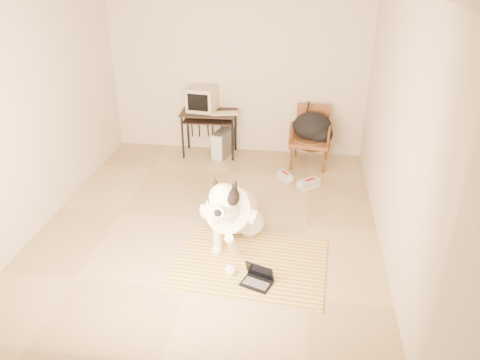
% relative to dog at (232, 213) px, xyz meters
% --- Properties ---
extents(floor, '(4.50, 4.50, 0.00)m').
position_rel_dog_xyz_m(floor, '(-0.32, 0.45, -0.39)').
color(floor, tan).
rests_on(floor, ground).
extents(wall_back, '(4.50, 0.00, 4.50)m').
position_rel_dog_xyz_m(wall_back, '(-0.32, 2.70, 0.96)').
color(wall_back, beige).
rests_on(wall_back, floor).
extents(wall_front, '(4.50, 0.00, 4.50)m').
position_rel_dog_xyz_m(wall_front, '(-0.32, -1.80, 0.96)').
color(wall_front, beige).
rests_on(wall_front, floor).
extents(wall_left, '(0.00, 4.50, 4.50)m').
position_rel_dog_xyz_m(wall_left, '(-2.32, 0.45, 0.96)').
color(wall_left, beige).
rests_on(wall_left, floor).
extents(wall_right, '(0.00, 4.50, 4.50)m').
position_rel_dog_xyz_m(wall_right, '(1.68, 0.45, 0.96)').
color(wall_right, beige).
rests_on(wall_right, floor).
extents(rug, '(1.67, 1.32, 0.02)m').
position_rel_dog_xyz_m(rug, '(0.26, -0.39, -0.38)').
color(rug, orange).
rests_on(rug, floor).
extents(dog, '(0.66, 1.38, 0.99)m').
position_rel_dog_xyz_m(dog, '(0.00, 0.00, 0.00)').
color(dog, silver).
rests_on(dog, rug).
extents(laptop, '(0.35, 0.30, 0.21)m').
position_rel_dog_xyz_m(laptop, '(0.36, -0.70, -0.32)').
color(laptop, black).
rests_on(laptop, rug).
extents(computer_desk, '(0.88, 0.50, 0.72)m').
position_rel_dog_xyz_m(computer_desk, '(-0.73, 2.41, 0.23)').
color(computer_desk, black).
rests_on(computer_desk, floor).
extents(crt_monitor, '(0.46, 0.45, 0.37)m').
position_rel_dog_xyz_m(crt_monitor, '(-0.85, 2.48, 0.51)').
color(crt_monitor, '#BBAE92').
rests_on(crt_monitor, computer_desk).
extents(desk_keyboard, '(0.43, 0.24, 0.03)m').
position_rel_dog_xyz_m(desk_keyboard, '(-0.47, 2.35, 0.34)').
color(desk_keyboard, '#BBAE92').
rests_on(desk_keyboard, computer_desk).
extents(pc_tower, '(0.30, 0.48, 0.42)m').
position_rel_dog_xyz_m(pc_tower, '(-0.52, 2.38, -0.18)').
color(pc_tower, '#515154').
rests_on(pc_tower, floor).
extents(rattan_chair, '(0.64, 0.62, 0.88)m').
position_rel_dog_xyz_m(rattan_chair, '(0.86, 2.30, 0.05)').
color(rattan_chair, brown).
rests_on(rattan_chair, floor).
extents(backpack, '(0.60, 0.48, 0.43)m').
position_rel_dog_xyz_m(backpack, '(0.90, 2.25, 0.21)').
color(backpack, black).
rests_on(backpack, rattan_chair).
extents(sneaker_left, '(0.26, 0.30, 0.10)m').
position_rel_dog_xyz_m(sneaker_left, '(0.53, 1.67, -0.35)').
color(sneaker_left, silver).
rests_on(sneaker_left, floor).
extents(sneaker_right, '(0.34, 0.32, 0.12)m').
position_rel_dog_xyz_m(sneaker_right, '(0.86, 1.48, -0.34)').
color(sneaker_right, silver).
rests_on(sneaker_right, floor).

